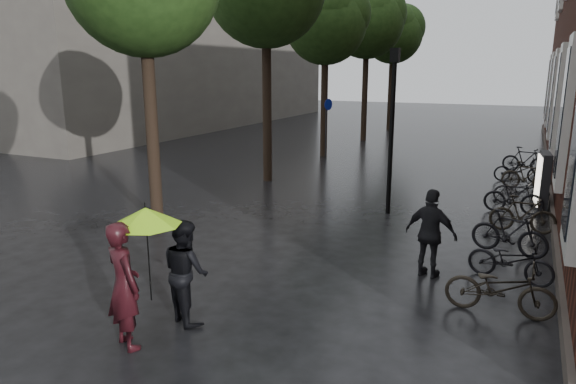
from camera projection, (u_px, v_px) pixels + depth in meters
The scene contains 10 objects.
bg_building at pixel (144, 27), 37.98m from camera, with size 16.00×30.00×14.00m, color #47423D.
street_trees at pixel (298, 8), 20.04m from camera, with size 4.33×34.03×8.91m.
person_burgundy at pixel (124, 285), 7.42m from camera, with size 0.70×0.46×1.92m, color black.
person_black at pixel (186, 271), 8.23m from camera, with size 0.83×0.64×1.70m, color black.
lime_umbrella at pixel (146, 216), 7.61m from camera, with size 1.06×1.06×1.57m.
pedestrian_walking at pixel (431, 234), 9.99m from camera, with size 1.04×0.43×1.77m, color black.
parked_bicycles at pixel (518, 199), 14.29m from camera, with size 1.99×14.08×1.03m.
ad_lightbox at pixel (542, 182), 14.67m from camera, with size 0.26×1.13×1.71m.
lamp_post at pixel (392, 116), 14.01m from camera, with size 0.23×0.23×4.55m.
cycle_sign at pixel (327, 120), 22.84m from camera, with size 0.14×0.49×2.72m.
Camera 1 is at (4.67, -3.41, 4.01)m, focal length 32.00 mm.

